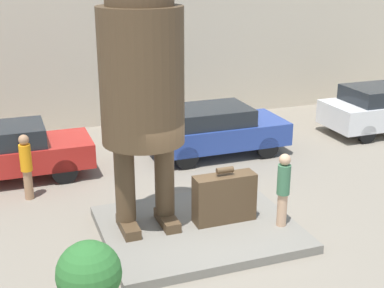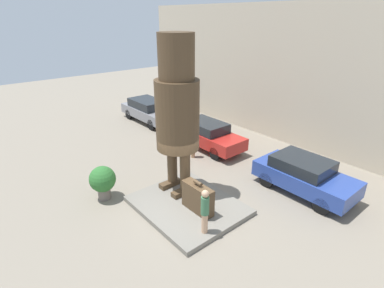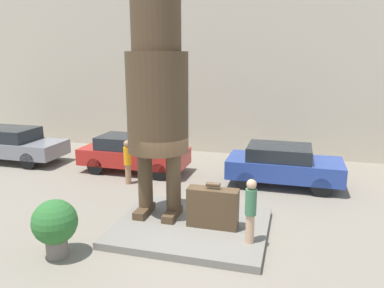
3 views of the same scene
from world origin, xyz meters
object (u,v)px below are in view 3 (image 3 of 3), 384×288
(statue_figure, at_px, (157,88))
(tourist, at_px, (251,208))
(parked_car_blue, at_px, (283,164))
(worker_hivis, at_px, (128,160))
(planter_pot, at_px, (55,224))
(parked_car_grey, at_px, (11,144))
(giant_suitcase, at_px, (213,208))
(parked_car_red, at_px, (133,153))

(statue_figure, relative_size, tourist, 3.81)
(parked_car_blue, height_order, worker_hivis, worker_hivis)
(tourist, bearing_deg, planter_pot, -160.20)
(parked_car_grey, relative_size, parked_car_blue, 1.17)
(worker_hivis, bearing_deg, tourist, -36.61)
(giant_suitcase, height_order, parked_car_red, parked_car_red)
(parked_car_red, relative_size, worker_hivis, 2.64)
(statue_figure, xyz_separation_m, giant_suitcase, (1.65, -0.39, -3.09))
(giant_suitcase, height_order, worker_hivis, worker_hivis)
(parked_car_red, height_order, planter_pot, parked_car_red)
(planter_pot, xyz_separation_m, worker_hivis, (-0.61, 5.25, 0.08))
(statue_figure, distance_m, tourist, 3.99)
(statue_figure, bearing_deg, giant_suitcase, -13.24)
(parked_car_red, bearing_deg, parked_car_grey, -179.49)
(giant_suitcase, distance_m, planter_pot, 3.95)
(giant_suitcase, xyz_separation_m, parked_car_red, (-4.35, 4.51, 0.07))
(statue_figure, relative_size, giant_suitcase, 4.58)
(parked_car_blue, bearing_deg, parked_car_grey, 179.98)
(statue_figure, height_order, worker_hivis, statue_figure)
(giant_suitcase, bearing_deg, worker_hivis, 141.83)
(giant_suitcase, distance_m, tourist, 1.29)
(parked_car_grey, bearing_deg, tourist, -24.11)
(worker_hivis, bearing_deg, giant_suitcase, -38.17)
(giant_suitcase, distance_m, parked_car_grey, 11.22)
(tourist, xyz_separation_m, parked_car_blue, (0.57, 5.08, -0.28))
(parked_car_grey, bearing_deg, parked_car_blue, -0.02)
(statue_figure, xyz_separation_m, parked_car_blue, (3.29, 4.07, -3.02))
(statue_figure, bearing_deg, parked_car_blue, 51.06)
(planter_pot, height_order, worker_hivis, worker_hivis)
(statue_figure, height_order, parked_car_blue, statue_figure)
(tourist, distance_m, parked_car_grey, 12.45)
(planter_pot, bearing_deg, statue_figure, 57.67)
(giant_suitcase, height_order, planter_pot, giant_suitcase)
(worker_hivis, bearing_deg, statue_figure, -49.97)
(giant_suitcase, height_order, tourist, tourist)
(statue_figure, xyz_separation_m, worker_hivis, (-2.25, 2.67, -2.91))
(statue_figure, height_order, planter_pot, statue_figure)
(parked_car_red, xyz_separation_m, worker_hivis, (0.45, -1.45, 0.11))
(tourist, relative_size, parked_car_blue, 0.40)
(tourist, bearing_deg, parked_car_red, 136.52)
(statue_figure, height_order, parked_car_red, statue_figure)
(statue_figure, distance_m, parked_car_red, 5.78)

